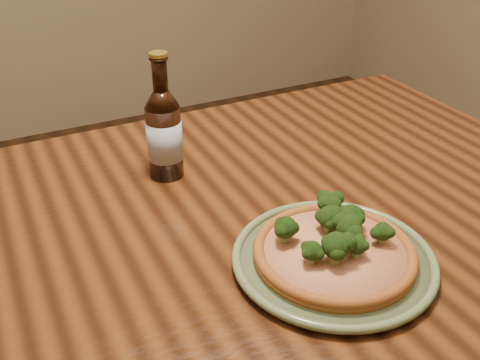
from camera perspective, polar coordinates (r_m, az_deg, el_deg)
name	(u,v)px	position (r m, az deg, el deg)	size (l,w,h in m)	color
table	(183,269)	(1.03, -5.77, -8.98)	(1.60, 0.90, 0.75)	#4B2510
plate	(333,259)	(0.89, 9.48, -7.93)	(0.32, 0.32, 0.02)	#62724E
pizza	(334,248)	(0.88, 9.57, -6.85)	(0.25, 0.25, 0.07)	brown
beer_bottle	(164,133)	(1.08, -7.72, 4.79)	(0.07, 0.07, 0.25)	black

